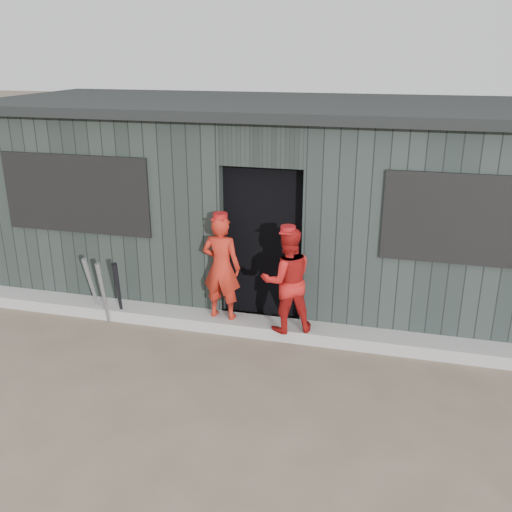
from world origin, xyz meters
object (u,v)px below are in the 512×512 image
(bat_right, at_px, (119,292))
(player_red_left, at_px, (221,267))
(player_red_right, at_px, (287,280))
(dugout, at_px, (286,198))
(bat_left, at_px, (92,287))
(player_grey_back, at_px, (277,267))
(bat_mid, at_px, (103,293))

(bat_right, xyz_separation_m, player_red_left, (1.30, 0.18, 0.38))
(player_red_left, relative_size, player_red_right, 1.04)
(dugout, bearing_deg, player_red_left, -104.83)
(bat_left, height_order, player_grey_back, player_grey_back)
(bat_left, height_order, dugout, dugout)
(bat_left, height_order, bat_mid, bat_left)
(bat_right, bearing_deg, bat_left, 174.42)
(dugout, bearing_deg, player_grey_back, -83.58)
(player_grey_back, bearing_deg, bat_left, 6.35)
(bat_mid, height_order, bat_right, bat_right)
(player_red_left, relative_size, player_grey_back, 1.01)
(bat_left, distance_m, dugout, 2.92)
(bat_right, bearing_deg, player_grey_back, 22.07)
(bat_left, relative_size, player_red_right, 0.68)
(bat_left, xyz_separation_m, player_red_left, (1.69, 0.14, 0.38))
(bat_mid, relative_size, player_grey_back, 0.64)
(dugout, bearing_deg, bat_right, -133.35)
(player_red_left, xyz_separation_m, player_grey_back, (0.56, 0.57, -0.15))
(player_red_left, height_order, dugout, dugout)
(player_red_right, bearing_deg, bat_mid, -20.74)
(bat_mid, distance_m, player_red_left, 1.54)
(dugout, bearing_deg, bat_mid, -134.65)
(bat_mid, relative_size, player_red_right, 0.66)
(bat_left, bearing_deg, player_red_right, 0.04)
(bat_left, relative_size, player_red_left, 0.65)
(bat_right, height_order, player_red_right, player_red_right)
(bat_left, xyz_separation_m, bat_mid, (0.22, -0.12, -0.01))
(bat_mid, height_order, player_red_right, player_red_right)
(bat_mid, bearing_deg, dugout, 45.35)
(player_red_left, distance_m, player_red_right, 0.85)
(bat_right, xyz_separation_m, player_red_right, (2.13, 0.04, 0.36))
(bat_right, xyz_separation_m, player_grey_back, (1.86, 0.76, 0.23))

